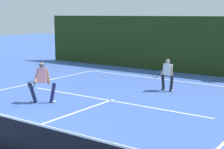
# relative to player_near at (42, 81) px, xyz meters

# --- Properties ---
(court_line_baseline_far) EXTENTS (11.00, 0.10, 0.01)m
(court_line_baseline_far) POSITION_rel_player_near_xyz_m (2.07, 7.56, -0.92)
(court_line_baseline_far) COLOR white
(court_line_baseline_far) RESTS_ON ground_plane
(court_line_service) EXTENTS (8.97, 0.10, 0.01)m
(court_line_service) POSITION_rel_player_near_xyz_m (2.07, 1.89, -0.92)
(court_line_service) COLOR white
(court_line_service) RESTS_ON ground_plane
(court_line_centre) EXTENTS (0.10, 6.40, 0.01)m
(court_line_centre) POSITION_rel_player_near_xyz_m (2.07, -1.08, -0.92)
(court_line_centre) COLOR white
(court_line_centre) RESTS_ON ground_plane
(player_near) EXTENTS (1.08, 1.10, 1.67)m
(player_near) POSITION_rel_player_near_xyz_m (0.00, 0.00, 0.00)
(player_near) COLOR #1E234C
(player_near) RESTS_ON ground_plane
(player_far) EXTENTS (0.88, 0.84, 1.52)m
(player_far) POSITION_rel_player_near_xyz_m (3.18, 4.97, -0.09)
(player_far) COLOR black
(player_far) RESTS_ON ground_plane
(tennis_ball) EXTENTS (0.07, 0.07, 0.07)m
(tennis_ball) POSITION_rel_player_near_xyz_m (-0.31, 1.57, -0.89)
(tennis_ball) COLOR #D1E033
(tennis_ball) RESTS_ON ground_plane
(back_fence_windscreen) EXTENTS (22.40, 0.12, 3.48)m
(back_fence_windscreen) POSITION_rel_player_near_xyz_m (2.07, 10.19, 0.82)
(back_fence_windscreen) COLOR #1F3313
(back_fence_windscreen) RESTS_ON ground_plane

